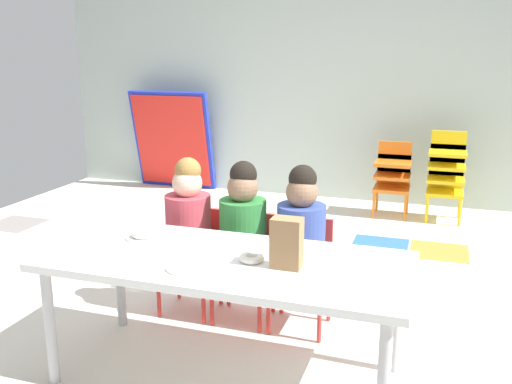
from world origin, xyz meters
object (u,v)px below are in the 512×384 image
(seated_child_near_camera, at_px, (189,221))
(donut_powdered_on_plate, at_px, (144,233))
(kid_chair_orange_stack, at_px, (393,174))
(donut_powdered_loose, at_px, (251,258))
(paper_bag_brown, at_px, (287,243))
(folded_activity_table, at_px, (172,141))
(paper_plate_center_table, at_px, (187,268))
(kid_chair_yellow_stack, at_px, (446,170))
(paper_plate_near_edge, at_px, (144,238))
(seated_child_middle_seat, at_px, (243,227))
(seated_child_far_right, at_px, (301,233))
(craft_table, at_px, (226,269))

(seated_child_near_camera, distance_m, donut_powdered_on_plate, 0.47)
(kid_chair_orange_stack, xyz_separation_m, donut_powdered_loose, (-0.35, -3.02, 0.22))
(paper_bag_brown, bearing_deg, donut_powdered_on_plate, 169.05)
(kid_chair_orange_stack, relative_size, folded_activity_table, 0.63)
(paper_plate_center_table, bearing_deg, kid_chair_orange_stack, 79.63)
(kid_chair_yellow_stack, xyz_separation_m, paper_plate_near_edge, (-1.42, -2.89, 0.15))
(seated_child_near_camera, height_order, kid_chair_yellow_stack, seated_child_near_camera)
(kid_chair_yellow_stack, height_order, donut_powdered_loose, kid_chair_yellow_stack)
(kid_chair_yellow_stack, xyz_separation_m, paper_plate_center_table, (-1.05, -3.19, 0.15))
(seated_child_middle_seat, bearing_deg, kid_chair_orange_stack, 76.13)
(seated_child_middle_seat, xyz_separation_m, paper_bag_brown, (0.41, -0.61, 0.15))
(seated_child_middle_seat, bearing_deg, paper_plate_center_table, -88.81)
(seated_child_far_right, xyz_separation_m, donut_powdered_on_plate, (-0.69, -0.46, 0.07))
(kid_chair_orange_stack, height_order, paper_bag_brown, paper_bag_brown)
(folded_activity_table, bearing_deg, seated_child_far_right, -52.05)
(paper_plate_center_table, bearing_deg, seated_child_middle_seat, 91.19)
(kid_chair_yellow_stack, distance_m, paper_bag_brown, 3.12)
(folded_activity_table, bearing_deg, seated_child_near_camera, -61.72)
(paper_plate_near_edge, bearing_deg, seated_child_middle_seat, 52.41)
(craft_table, distance_m, seated_child_near_camera, 0.74)
(seated_child_far_right, height_order, kid_chair_orange_stack, seated_child_far_right)
(folded_activity_table, distance_m, paper_bag_brown, 4.02)
(paper_bag_brown, bearing_deg, folded_activity_table, 123.51)
(kid_chair_orange_stack, xyz_separation_m, kid_chair_yellow_stack, (0.47, 0.00, 0.06))
(craft_table, xyz_separation_m, kid_chair_yellow_stack, (0.94, 3.02, -0.09))
(donut_powdered_loose, bearing_deg, paper_bag_brown, -7.22)
(donut_powdered_on_plate, height_order, donut_powdered_loose, donut_powdered_on_plate)
(seated_child_far_right, bearing_deg, seated_child_near_camera, 180.00)
(seated_child_near_camera, xyz_separation_m, paper_bag_brown, (0.75, -0.61, 0.15))
(seated_child_middle_seat, bearing_deg, donut_powdered_on_plate, -127.59)
(seated_child_near_camera, height_order, folded_activity_table, folded_activity_table)
(paper_plate_near_edge, bearing_deg, craft_table, -14.35)
(seated_child_near_camera, relative_size, seated_child_far_right, 1.00)
(craft_table, xyz_separation_m, paper_bag_brown, (0.29, -0.03, 0.16))
(seated_child_far_right, xyz_separation_m, paper_bag_brown, (0.08, -0.61, 0.15))
(kid_chair_yellow_stack, bearing_deg, kid_chair_orange_stack, -179.94)
(paper_plate_center_table, relative_size, donut_powdered_loose, 1.61)
(donut_powdered_on_plate, bearing_deg, kid_chair_yellow_stack, 63.81)
(paper_plate_center_table, relative_size, donut_powdered_on_plate, 1.47)
(paper_bag_brown, bearing_deg, seated_child_middle_seat, 124.08)
(seated_child_middle_seat, height_order, paper_plate_near_edge, seated_child_middle_seat)
(craft_table, height_order, paper_bag_brown, paper_bag_brown)
(folded_activity_table, xyz_separation_m, donut_powdered_loose, (2.05, -3.33, 0.08))
(paper_plate_near_edge, height_order, donut_powdered_on_plate, donut_powdered_on_plate)
(seated_child_near_camera, xyz_separation_m, paper_plate_center_table, (0.35, -0.76, 0.05))
(paper_plate_near_edge, bearing_deg, seated_child_near_camera, 86.74)
(craft_table, xyz_separation_m, folded_activity_table, (-1.93, 3.32, -0.01))
(seated_child_middle_seat, relative_size, kid_chair_orange_stack, 1.35)
(kid_chair_yellow_stack, bearing_deg, folded_activity_table, 173.91)
(craft_table, bearing_deg, paper_plate_center_table, -121.53)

